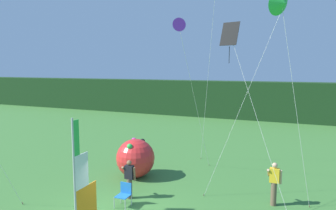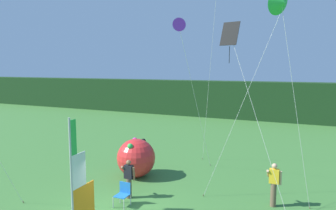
# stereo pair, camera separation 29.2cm
# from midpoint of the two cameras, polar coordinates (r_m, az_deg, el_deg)

# --- Properties ---
(distant_treeline) EXTENTS (80.00, 2.40, 3.88)m
(distant_treeline) POSITION_cam_midpoint_polar(r_m,az_deg,el_deg) (32.94, 12.65, 0.97)
(distant_treeline) COLOR #193819
(distant_treeline) RESTS_ON ground
(banner_flag) EXTENTS (0.06, 1.03, 3.91)m
(banner_flag) POSITION_cam_midpoint_polar(r_m,az_deg,el_deg) (9.73, -16.73, -14.00)
(banner_flag) COLOR #B7B7BC
(banner_flag) RESTS_ON ground
(person_near_banner) EXTENTS (0.55, 0.48, 1.60)m
(person_near_banner) POSITION_cam_midpoint_polar(r_m,az_deg,el_deg) (12.86, -7.89, -13.38)
(person_near_banner) COLOR brown
(person_near_banner) RESTS_ON ground
(person_mid_field) EXTENTS (0.55, 0.48, 1.70)m
(person_mid_field) POSITION_cam_midpoint_polar(r_m,az_deg,el_deg) (12.75, 18.57, -13.58)
(person_mid_field) COLOR brown
(person_mid_field) RESTS_ON ground
(inflatable_balloon) EXTENTS (1.87, 1.87, 1.87)m
(inflatable_balloon) POSITION_cam_midpoint_polar(r_m,az_deg,el_deg) (15.16, -6.65, -9.80)
(inflatable_balloon) COLOR red
(inflatable_balloon) RESTS_ON ground
(folding_chair) EXTENTS (0.51, 0.51, 0.89)m
(folding_chair) POSITION_cam_midpoint_polar(r_m,az_deg,el_deg) (12.36, -8.88, -15.94)
(folding_chair) COLOR #BCBCC1
(folding_chair) RESTS_ON ground
(kite_purple_delta_0) EXTENTS (0.86, 3.63, 7.41)m
(kite_purple_delta_0) POSITION_cam_midpoint_polar(r_m,az_deg,el_deg) (13.39, 1.42, 14.42)
(kite_purple_delta_0) COLOR brown
(kite_purple_delta_0) RESTS_ON ground
(kite_black_diamond_2) EXTENTS (3.07, 2.19, 7.21)m
(kite_black_diamond_2) POSITION_cam_midpoint_polar(r_m,az_deg,el_deg) (13.11, 11.15, 11.86)
(kite_black_diamond_2) COLOR brown
(kite_black_diamond_2) RESTS_ON ground
(kite_green_delta_4) EXTENTS (1.83, 1.08, 8.11)m
(kite_green_delta_4) POSITION_cam_midpoint_polar(r_m,az_deg,el_deg) (12.10, 19.79, 17.46)
(kite_green_delta_4) COLOR brown
(kite_green_delta_4) RESTS_ON ground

